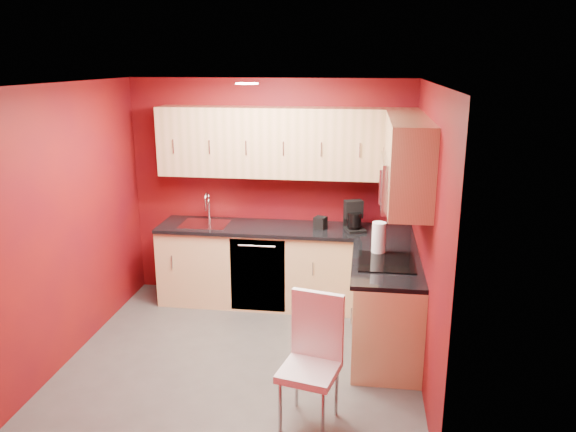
% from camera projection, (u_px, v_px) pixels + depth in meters
% --- Properties ---
extents(floor, '(3.20, 3.20, 0.00)m').
position_uv_depth(floor, '(245.00, 354.00, 5.31)').
color(floor, '#4B4846').
rests_on(floor, ground).
extents(ceiling, '(3.20, 3.20, 0.00)m').
position_uv_depth(ceiling, '(239.00, 83.00, 4.64)').
color(ceiling, white).
rests_on(ceiling, wall_back).
extents(wall_back, '(3.20, 0.00, 3.20)m').
position_uv_depth(wall_back, '(271.00, 190.00, 6.41)').
color(wall_back, maroon).
rests_on(wall_back, floor).
extents(wall_front, '(3.20, 0.00, 3.20)m').
position_uv_depth(wall_front, '(192.00, 295.00, 3.55)').
color(wall_front, maroon).
rests_on(wall_front, floor).
extents(wall_left, '(0.00, 3.00, 3.00)m').
position_uv_depth(wall_left, '(73.00, 221.00, 5.19)').
color(wall_left, maroon).
rests_on(wall_left, floor).
extents(wall_right, '(0.00, 3.00, 3.00)m').
position_uv_depth(wall_right, '(427.00, 235.00, 4.77)').
color(wall_right, maroon).
rests_on(wall_right, floor).
extents(base_cabinets_back, '(2.80, 0.60, 0.87)m').
position_uv_depth(base_cabinets_back, '(284.00, 267.00, 6.31)').
color(base_cabinets_back, '#E7B984').
rests_on(base_cabinets_back, floor).
extents(base_cabinets_right, '(0.60, 1.30, 0.87)m').
position_uv_depth(base_cabinets_right, '(386.00, 309.00, 5.26)').
color(base_cabinets_right, '#E7B984').
rests_on(base_cabinets_right, floor).
extents(countertop_back, '(2.80, 0.63, 0.04)m').
position_uv_depth(countertop_back, '(284.00, 229.00, 6.18)').
color(countertop_back, black).
rests_on(countertop_back, base_cabinets_back).
extents(countertop_right, '(0.63, 1.27, 0.04)m').
position_uv_depth(countertop_right, '(386.00, 263.00, 5.13)').
color(countertop_right, black).
rests_on(countertop_right, base_cabinets_right).
extents(upper_cabinets_back, '(2.80, 0.35, 0.75)m').
position_uv_depth(upper_cabinets_back, '(286.00, 142.00, 6.06)').
color(upper_cabinets_back, tan).
rests_on(upper_cabinets_back, wall_back).
extents(upper_cabinets_right, '(0.35, 1.55, 0.75)m').
position_uv_depth(upper_cabinets_right, '(407.00, 152.00, 5.04)').
color(upper_cabinets_right, tan).
rests_on(upper_cabinets_right, wall_right).
extents(microwave, '(0.42, 0.76, 0.42)m').
position_uv_depth(microwave, '(403.00, 182.00, 4.87)').
color(microwave, silver).
rests_on(microwave, upper_cabinets_right).
extents(cooktop, '(0.50, 0.55, 0.01)m').
position_uv_depth(cooktop, '(386.00, 262.00, 5.09)').
color(cooktop, black).
rests_on(cooktop, countertop_right).
extents(sink, '(0.52, 0.42, 0.35)m').
position_uv_depth(sink, '(205.00, 221.00, 6.30)').
color(sink, silver).
rests_on(sink, countertop_back).
extents(dishwasher_front, '(0.60, 0.02, 0.82)m').
position_uv_depth(dishwasher_front, '(258.00, 275.00, 6.07)').
color(dishwasher_front, black).
rests_on(dishwasher_front, base_cabinets_back).
extents(downlight, '(0.20, 0.20, 0.01)m').
position_uv_depth(downlight, '(247.00, 84.00, 4.93)').
color(downlight, white).
rests_on(downlight, ceiling).
extents(coffee_maker, '(0.27, 0.31, 0.32)m').
position_uv_depth(coffee_maker, '(355.00, 216.00, 6.00)').
color(coffee_maker, black).
rests_on(coffee_maker, countertop_back).
extents(napkin_holder, '(0.16, 0.16, 0.13)m').
position_uv_depth(napkin_holder, '(320.00, 223.00, 6.11)').
color(napkin_holder, black).
rests_on(napkin_holder, countertop_back).
extents(paper_towel, '(0.20, 0.20, 0.30)m').
position_uv_depth(paper_towel, '(379.00, 238.00, 5.30)').
color(paper_towel, white).
rests_on(paper_towel, countertop_right).
extents(dining_chair, '(0.50, 0.51, 1.01)m').
position_uv_depth(dining_chair, '(309.00, 364.00, 4.17)').
color(dining_chair, white).
rests_on(dining_chair, floor).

